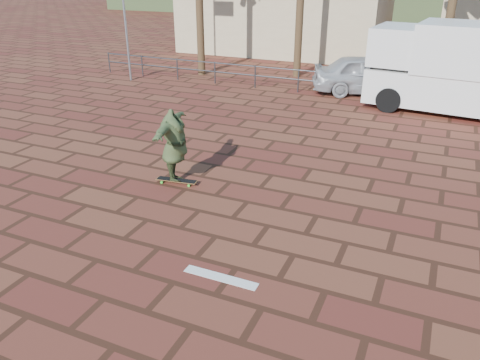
% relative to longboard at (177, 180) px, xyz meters
% --- Properties ---
extents(ground, '(120.00, 120.00, 0.00)m').
position_rel_longboard_xyz_m(ground, '(2.04, -1.88, -0.09)').
color(ground, brown).
rests_on(ground, ground).
extents(paint_stripe, '(1.40, 0.22, 0.01)m').
position_rel_longboard_xyz_m(paint_stripe, '(2.74, -3.08, -0.08)').
color(paint_stripe, white).
rests_on(paint_stripe, ground).
extents(guardrail, '(24.06, 0.06, 1.00)m').
position_rel_longboard_xyz_m(guardrail, '(2.04, 10.12, 0.59)').
color(guardrail, '#47494F').
rests_on(guardrail, ground).
extents(building_west, '(12.60, 7.60, 4.50)m').
position_rel_longboard_xyz_m(building_west, '(-3.96, 20.12, 2.20)').
color(building_west, beige).
rests_on(building_west, ground).
extents(longboard, '(1.09, 0.38, 0.10)m').
position_rel_longboard_xyz_m(longboard, '(0.00, 0.00, 0.00)').
color(longboard, olive).
rests_on(longboard, ground).
extents(skateboarder, '(1.18, 2.36, 1.85)m').
position_rel_longboard_xyz_m(skateboarder, '(0.00, 0.00, 0.94)').
color(skateboarder, '#3C4B28').
rests_on(skateboarder, longboard).
extents(campervan, '(6.40, 3.26, 3.19)m').
position_rel_longboard_xyz_m(campervan, '(6.22, 9.62, 1.59)').
color(campervan, white).
rests_on(campervan, ground).
extents(car_silver, '(5.11, 3.34, 1.62)m').
position_rel_longboard_xyz_m(car_silver, '(2.86, 11.12, 0.72)').
color(car_silver, '#B6B9BD').
rests_on(car_silver, ground).
extents(car_white, '(4.53, 2.27, 1.43)m').
position_rel_longboard_xyz_m(car_white, '(5.04, 13.02, 0.63)').
color(car_white, white).
rests_on(car_white, ground).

